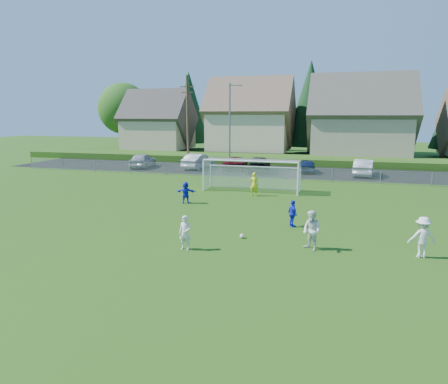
{
  "coord_description": "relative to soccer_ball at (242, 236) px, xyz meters",
  "views": [
    {
      "loc": [
        6.3,
        -14.18,
        5.89
      ],
      "look_at": [
        0.0,
        8.0,
        1.4
      ],
      "focal_mm": 32.0,
      "sensor_mm": 36.0,
      "label": 1
    }
  ],
  "objects": [
    {
      "name": "car_a",
      "position": [
        -16.82,
        22.51,
        0.7
      ],
      "size": [
        2.53,
        4.99,
        1.63
      ],
      "primitive_type": "imported",
      "rotation": [
        0.0,
        0.0,
        3.27
      ],
      "color": "#A9ABB1",
      "rests_on": "ground"
    },
    {
      "name": "asphalt_lot",
      "position": [
        -2.07,
        23.62,
        -0.1
      ],
      "size": [
        60.0,
        60.0,
        0.0
      ],
      "primitive_type": "plane",
      "color": "black",
      "rests_on": "ground"
    },
    {
      "name": "goalkeeper",
      "position": [
        -1.51,
        10.25,
        0.76
      ],
      "size": [
        0.68,
        0.48,
        1.74
      ],
      "primitive_type": "imported",
      "rotation": [
        0.0,
        0.0,
        3.04
      ],
      "color": "yellow",
      "rests_on": "ground"
    },
    {
      "name": "car_b",
      "position": [
        -10.48,
        23.36,
        0.71
      ],
      "size": [
        2.32,
        5.17,
        1.65
      ],
      "primitive_type": "imported",
      "rotation": [
        0.0,
        0.0,
        3.02
      ],
      "color": "silver",
      "rests_on": "ground"
    },
    {
      "name": "player_blue_b",
      "position": [
        -5.44,
        6.54,
        0.62
      ],
      "size": [
        1.4,
        0.62,
        1.46
      ],
      "primitive_type": "imported",
      "rotation": [
        0.0,
        0.0,
        3.28
      ],
      "color": "#1622D5",
      "rests_on": "ground"
    },
    {
      "name": "car_f",
      "position": [
        6.81,
        22.84,
        0.7
      ],
      "size": [
        2.26,
        5.1,
        1.63
      ],
      "primitive_type": "imported",
      "rotation": [
        0.0,
        0.0,
        3.03
      ],
      "color": "silver",
      "rests_on": "ground"
    },
    {
      "name": "streetlight",
      "position": [
        -6.52,
        22.12,
        4.73
      ],
      "size": [
        1.38,
        0.18,
        9.0
      ],
      "color": "slate",
      "rests_on": "ground"
    },
    {
      "name": "player_white_a",
      "position": [
        -2.03,
        -2.29,
        0.66
      ],
      "size": [
        0.58,
        0.39,
        1.54
      ],
      "primitive_type": "imported",
      "rotation": [
        0.0,
        0.0,
        -0.04
      ],
      "color": "white",
      "rests_on": "ground"
    },
    {
      "name": "soccer_ball",
      "position": [
        0.0,
        0.0,
        0.0
      ],
      "size": [
        0.22,
        0.22,
        0.22
      ],
      "primitive_type": "sphere",
      "color": "white",
      "rests_on": "ground"
    },
    {
      "name": "player_white_c",
      "position": [
        7.82,
        -0.49,
        0.76
      ],
      "size": [
        1.2,
        0.8,
        1.74
      ],
      "primitive_type": "imported",
      "rotation": [
        0.0,
        0.0,
        3.28
      ],
      "color": "white",
      "rests_on": "ground"
    },
    {
      "name": "chainlink_fence",
      "position": [
        -2.07,
        18.12,
        0.52
      ],
      "size": [
        52.06,
        0.06,
        1.2
      ],
      "color": "gray",
      "rests_on": "ground"
    },
    {
      "name": "car_c",
      "position": [
        -6.36,
        23.83,
        0.59
      ],
      "size": [
        2.91,
        5.27,
        1.4
      ],
      "primitive_type": "imported",
      "rotation": [
        0.0,
        0.0,
        3.26
      ],
      "color": "#520912",
      "rests_on": "ground"
    },
    {
      "name": "car_e",
      "position": [
        1.33,
        23.59,
        0.57
      ],
      "size": [
        1.99,
        4.12,
        1.36
      ],
      "primitive_type": "imported",
      "rotation": [
        0.0,
        0.0,
        3.24
      ],
      "color": "#15234B",
      "rests_on": "ground"
    },
    {
      "name": "car_d",
      "position": [
        -3.54,
        22.69,
        0.66
      ],
      "size": [
        2.78,
        5.54,
        1.54
      ],
      "primitive_type": "imported",
      "rotation": [
        0.0,
        0.0,
        3.26
      ],
      "color": "black",
      "rests_on": "ground"
    },
    {
      "name": "utility_pole",
      "position": [
        -11.57,
        23.12,
        5.04
      ],
      "size": [
        1.6,
        0.26,
        10.0
      ],
      "color": "#473321",
      "rests_on": "ground"
    },
    {
      "name": "player_blue_a",
      "position": [
        2.12,
        2.69,
        0.61
      ],
      "size": [
        0.76,
        0.9,
        1.44
      ],
      "primitive_type": "imported",
      "rotation": [
        0.0,
        0.0,
        2.16
      ],
      "color": "#1622D5",
      "rests_on": "ground"
    },
    {
      "name": "houses_row",
      "position": [
        -0.1,
        38.59,
        7.22
      ],
      "size": [
        53.9,
        11.45,
        13.27
      ],
      "color": "tan",
      "rests_on": "ground"
    },
    {
      "name": "soccer_goal",
      "position": [
        -2.07,
        12.17,
        1.52
      ],
      "size": [
        7.42,
        1.9,
        2.5
      ],
      "color": "white",
      "rests_on": "ground"
    },
    {
      "name": "tree_row",
      "position": [
        -1.03,
        44.86,
        6.8
      ],
      "size": [
        65.98,
        12.36,
        13.8
      ],
      "color": "#382616",
      "rests_on": "ground"
    },
    {
      "name": "ground",
      "position": [
        -2.07,
        -3.88,
        -0.11
      ],
      "size": [
        160.0,
        160.0,
        0.0
      ],
      "primitive_type": "plane",
      "color": "#193D0C",
      "rests_on": "ground"
    },
    {
      "name": "grass_embankment",
      "position": [
        -2.07,
        31.12,
        0.29
      ],
      "size": [
        70.0,
        6.0,
        0.8
      ],
      "primitive_type": "cube",
      "color": "#1E420F",
      "rests_on": "ground"
    },
    {
      "name": "player_white_b",
      "position": [
        3.33,
        -0.8,
        0.77
      ],
      "size": [
        1.09,
        1.07,
        1.77
      ],
      "primitive_type": "imported",
      "rotation": [
        0.0,
        0.0,
        -0.73
      ],
      "color": "white",
      "rests_on": "ground"
    }
  ]
}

